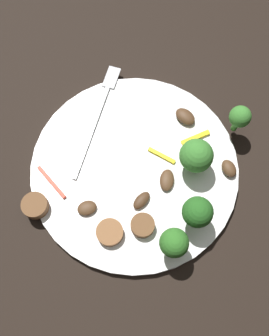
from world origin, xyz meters
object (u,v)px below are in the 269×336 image
plate (134,169)px  pepper_strip_0 (52,182)px  mushroom_4 (142,200)px  broccoli_floret_3 (196,156)px  sausage_slice_0 (110,232)px  broccoli_floret_0 (240,117)px  mushroom_3 (168,178)px  broccoli_floret_2 (174,243)px  mushroom_2 (185,117)px  pepper_strip_1 (162,156)px  mushroom_1 (229,168)px  mushroom_0 (87,208)px  sausage_slice_2 (35,206)px  fork (99,112)px  broccoli_floret_1 (197,212)px  sausage_slice_1 (143,225)px  pepper_strip_2 (195,138)px

plate → pepper_strip_0: 0.11m
mushroom_4 → pepper_strip_0: bearing=101.4°
broccoli_floret_3 → sausage_slice_0: 0.14m
broccoli_floret_0 → pepper_strip_0: broccoli_floret_0 is taller
mushroom_3 → sausage_slice_0: bearing=157.5°
broccoli_floret_2 → pepper_strip_0: size_ratio=0.99×
mushroom_2 → pepper_strip_1: 0.07m
broccoli_floret_0 → mushroom_1: 0.07m
plate → mushroom_2: mushroom_2 is taller
broccoli_floret_2 → sausage_slice_0: broccoli_floret_2 is taller
mushroom_0 → mushroom_2: mushroom_2 is taller
sausage_slice_2 → mushroom_1: bearing=-55.0°
mushroom_0 → mushroom_3: 0.11m
mushroom_0 → mushroom_1: bearing=-50.4°
fork → broccoli_floret_3: 0.15m
fork → sausage_slice_2: 0.16m
fork → broccoli_floret_1: 0.20m
mushroom_4 → sausage_slice_1: bearing=-154.6°
broccoli_floret_1 → mushroom_3: (0.04, 0.05, -0.03)m
mushroom_3 → pepper_strip_1: mushroom_3 is taller
broccoli_floret_0 → sausage_slice_2: broccoli_floret_0 is taller
broccoli_floret_1 → broccoli_floret_3: same height
broccoli_floret_3 → mushroom_4: (-0.07, 0.04, -0.03)m
broccoli_floret_1 → sausage_slice_2: bearing=109.0°
mushroom_2 → mushroom_3: bearing=-173.0°
sausage_slice_0 → pepper_strip_2: 0.17m
sausage_slice_1 → mushroom_4: 0.03m
broccoli_floret_1 → broccoli_floret_3: 0.07m
mushroom_3 → broccoli_floret_3: bearing=-37.2°
fork → broccoli_floret_0: 0.19m
mushroom_2 → sausage_slice_1: bearing=-178.0°
broccoli_floret_1 → mushroom_2: (0.13, 0.06, -0.03)m
plate → broccoli_floret_1: broccoli_floret_1 is taller
plate → pepper_strip_2: 0.09m
plate → mushroom_1: 0.13m
pepper_strip_1 → plate: bearing=138.7°
mushroom_1 → mushroom_4: 0.12m
mushroom_0 → pepper_strip_1: mushroom_0 is taller
mushroom_1 → mushroom_4: (-0.09, 0.09, -0.00)m
fork → pepper_strip_1: size_ratio=4.48×
fork → mushroom_1: (-0.01, -0.19, 0.00)m
fork → mushroom_2: size_ratio=5.94×
broccoli_floret_0 → sausage_slice_1: bearing=160.6°
mushroom_3 → sausage_slice_1: bearing=175.6°
plate → fork: 0.10m
mushroom_1 → broccoli_floret_1: bearing=166.7°
fork → mushroom_2: 0.12m
mushroom_4 → pepper_strip_0: mushroom_4 is taller
sausage_slice_1 → sausage_slice_2: sausage_slice_2 is taller
fork → mushroom_3: (-0.05, -0.13, 0.00)m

